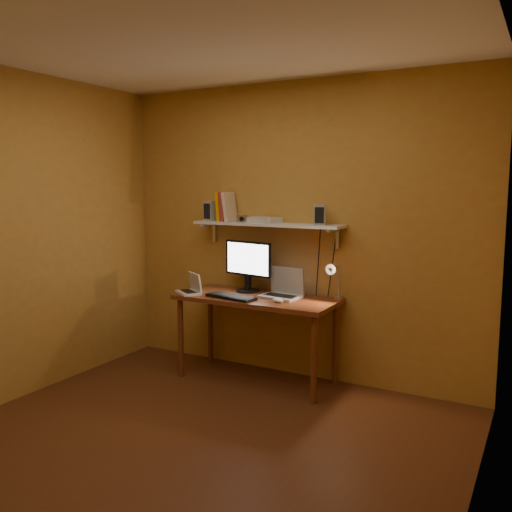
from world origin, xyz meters
The scene contains 14 objects.
room centered at (0.00, 0.00, 1.30)m, with size 3.44×3.24×2.64m.
desk centered at (-0.21, 1.28, 0.66)m, with size 1.40×0.60×0.75m.
wall_shelf centered at (-0.21, 1.47, 1.36)m, with size 1.40×0.25×0.21m.
monitor centered at (-0.38, 1.44, 1.01)m, with size 0.50×0.25×0.46m.
laptop centered at (0.00, 1.38, 0.82)m, with size 0.36×0.28×0.25m.
netbook centered at (-0.78, 1.12, 0.80)m, with size 0.29×0.27×0.18m.
keyboard centered at (-0.36, 1.11, 0.76)m, with size 0.46×0.15×0.02m, color black.
mouse centered at (0.07, 1.15, 0.77)m, with size 0.10×0.07×0.04m, color silver.
desk_lamp centered at (0.45, 1.41, 0.96)m, with size 0.09×0.23×0.38m.
speaker_left centered at (-0.79, 1.47, 1.47)m, with size 0.10×0.10×0.18m, color #95999E.
speaker_right centered at (0.29, 1.46, 1.46)m, with size 0.09×0.09×0.17m, color #95999E.
books centered at (-0.64, 1.48, 1.51)m, with size 0.14×0.18×0.27m.
shelf_camera centered at (-0.42, 1.41, 1.41)m, with size 0.11×0.05×0.07m.
router centered at (-0.24, 1.47, 1.40)m, with size 0.29×0.20×0.05m, color silver.
Camera 1 is at (1.99, -2.75, 1.71)m, focal length 38.00 mm.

